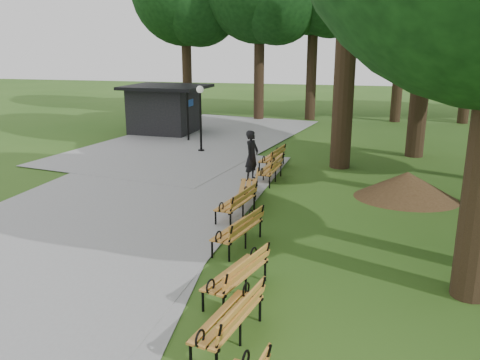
% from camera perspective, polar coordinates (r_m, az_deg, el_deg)
% --- Properties ---
extents(ground, '(100.00, 100.00, 0.00)m').
position_cam_1_polar(ground, '(11.12, -3.22, -9.74)').
color(ground, '#2A5217').
rests_on(ground, ground).
extents(path, '(12.00, 38.00, 0.06)m').
position_cam_1_polar(path, '(15.16, -14.56, -3.12)').
color(path, gray).
rests_on(path, ground).
extents(person, '(0.59, 0.74, 1.79)m').
position_cam_1_polar(person, '(17.53, 1.37, 2.82)').
color(person, black).
rests_on(person, ground).
extents(kiosk, '(4.32, 3.82, 2.58)m').
position_cam_1_polar(kiosk, '(27.24, -8.77, 8.04)').
color(kiosk, black).
rests_on(kiosk, ground).
extents(lamp_post, '(0.32, 0.32, 2.94)m').
position_cam_1_polar(lamp_post, '(22.11, -4.59, 8.67)').
color(lamp_post, black).
rests_on(lamp_post, ground).
extents(dirt_mound, '(2.69, 2.69, 0.87)m').
position_cam_1_polar(dirt_mound, '(16.39, 18.61, -0.57)').
color(dirt_mound, '#47301C').
rests_on(dirt_mound, ground).
extents(bench_1, '(1.01, 1.99, 0.88)m').
position_cam_1_polar(bench_1, '(8.31, -1.40, -15.63)').
color(bench_1, orange).
rests_on(bench_1, ground).
extents(bench_2, '(1.14, 2.00, 0.88)m').
position_cam_1_polar(bench_2, '(9.70, -0.48, -10.80)').
color(bench_2, orange).
rests_on(bench_2, ground).
extents(bench_3, '(1.07, 2.00, 0.88)m').
position_cam_1_polar(bench_3, '(11.87, -0.31, -5.74)').
color(bench_3, orange).
rests_on(bench_3, ground).
extents(bench_4, '(0.98, 1.99, 0.88)m').
position_cam_1_polar(bench_4, '(13.84, -0.49, -2.60)').
color(bench_4, orange).
rests_on(bench_4, ground).
extents(bench_5, '(0.95, 1.98, 0.88)m').
position_cam_1_polar(bench_5, '(15.31, 0.93, -0.81)').
color(bench_5, orange).
rests_on(bench_5, ground).
extents(bench_6, '(0.78, 1.94, 0.88)m').
position_cam_1_polar(bench_6, '(17.47, 3.40, 1.22)').
color(bench_6, orange).
rests_on(bench_6, ground).
extents(bench_7, '(0.91, 1.97, 0.88)m').
position_cam_1_polar(bench_7, '(19.26, 3.68, 2.56)').
color(bench_7, orange).
rests_on(bench_7, ground).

